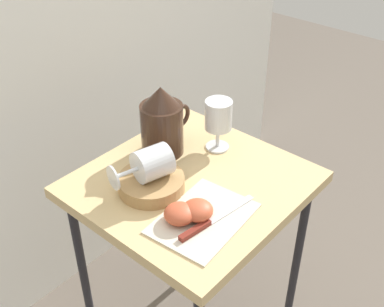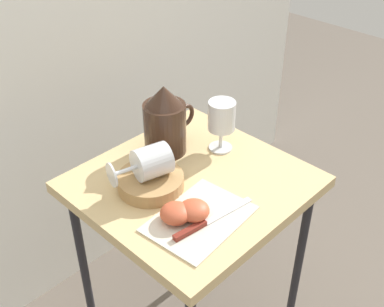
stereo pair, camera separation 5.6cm
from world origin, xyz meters
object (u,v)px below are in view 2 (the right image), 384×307
Objects in this scene: knife at (202,224)px; wine_glass_tipped_near at (150,162)px; table at (192,202)px; apple_half_right at (194,210)px; wine_glass_upright at (222,119)px; pitcher at (165,126)px; basket_tray at (151,182)px; apple_half_left at (176,213)px.

wine_glass_tipped_near is at bearing 84.93° from knife.
table is 9.93× the size of apple_half_right.
wine_glass_upright reaches higher than apple_half_right.
pitcher is at bearing 34.37° from wine_glass_tipped_near.
pitcher reaches higher than table.
wine_glass_tipped_near reaches higher than basket_tray.
knife is (-0.15, -0.28, -0.07)m from pitcher.
wine_glass_upright is at bearing 29.60° from apple_half_right.
pitcher is 0.15m from wine_glass_upright.
table is at bearing -29.93° from wine_glass_tipped_near.
wine_glass_upright is (0.11, -0.10, 0.02)m from pitcher.
pitcher reaches higher than knife.
table is 9.93× the size of apple_half_left.
wine_glass_upright reaches higher than wine_glass_tipped_near.
knife is at bearing -127.98° from table.
knife is at bearing -94.07° from basket_tray.
apple_half_left is at bearing 147.53° from apple_half_right.
wine_glass_upright reaches higher than knife.
apple_half_left is (-0.13, -0.08, 0.10)m from table.
pitcher is 0.32m from knife.
basket_tray is at bearing 72.38° from apple_half_left.
basket_tray is 2.27× the size of apple_half_left.
wine_glass_upright is at bearing 22.89° from apple_half_left.
wine_glass_tipped_near is 0.20m from knife.
wine_glass_tipped_near is at bearing 150.07° from table.
knife is (-0.11, -0.13, 0.08)m from table.
knife is (-0.02, -0.19, -0.07)m from wine_glass_tipped_near.
table is 0.17m from apple_half_right.
wine_glass_upright is (0.25, -0.01, 0.08)m from basket_tray.
apple_half_left is at bearing -108.87° from wine_glass_tipped_near.
wine_glass_tipped_near is at bearing 71.13° from apple_half_left.
basket_tray is at bearing -171.64° from wine_glass_tipped_near.
basket_tray is 0.18m from pitcher.
table is at bearing -28.80° from basket_tray.
basket_tray is 1.13× the size of wine_glass_upright.
basket_tray is 0.14m from apple_half_left.
apple_half_left is at bearing -157.11° from wine_glass_upright.
wine_glass_tipped_near reaches higher than apple_half_right.
table is 0.18m from wine_glass_tipped_near.
basket_tray reaches higher than table.
pitcher is at bearing 33.86° from basket_tray.
wine_glass_tipped_near is 0.16m from apple_half_right.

